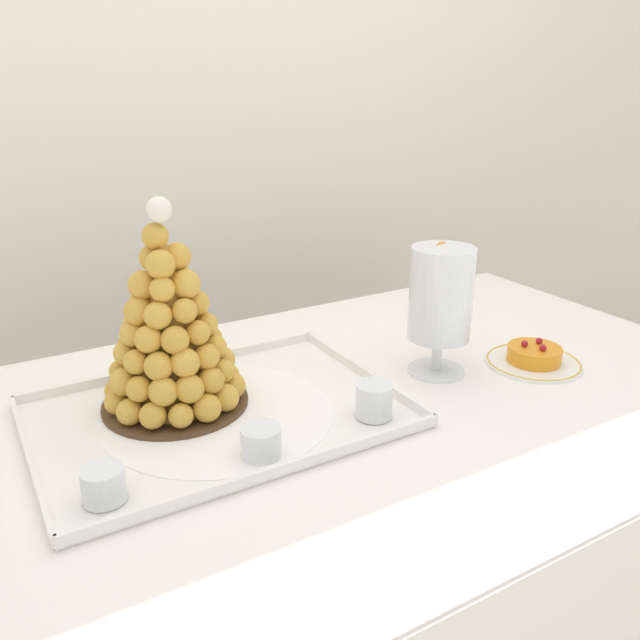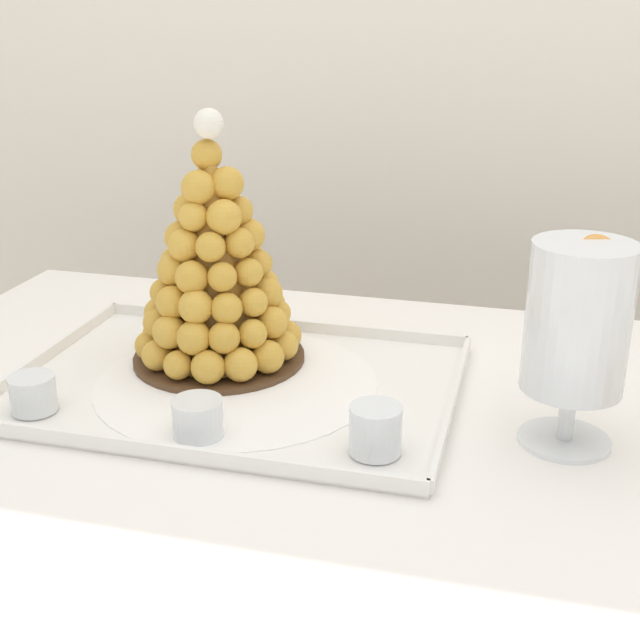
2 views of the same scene
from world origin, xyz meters
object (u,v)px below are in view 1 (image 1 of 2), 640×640
object	(u,v)px
serving_tray	(218,415)
dessert_cup_centre	(374,401)
wine_glass	(154,338)
dessert_cup_left	(103,485)
dessert_cup_mid_left	(261,442)
croquembouche	(170,330)
fruit_tart_plate	(534,358)
macaron_goblet	(441,295)

from	to	relation	value
serving_tray	dessert_cup_centre	bearing A→B (deg)	-32.03
dessert_cup_centre	wine_glass	bearing A→B (deg)	137.60
dessert_cup_left	dessert_cup_mid_left	bearing A→B (deg)	-1.93
croquembouche	dessert_cup_left	size ratio (longest dim) A/B	6.13
dessert_cup_left	dessert_cup_centre	bearing A→B (deg)	0.87
croquembouche	wine_glass	xyz separation A→B (m)	(-0.01, 0.06, -0.03)
dessert_cup_left	dessert_cup_centre	size ratio (longest dim) A/B	0.95
fruit_tart_plate	macaron_goblet	bearing A→B (deg)	159.84
serving_tray	wine_glass	size ratio (longest dim) A/B	3.79
serving_tray	croquembouche	world-z (taller)	croquembouche
dessert_cup_mid_left	wine_glass	size ratio (longest dim) A/B	0.39
dessert_cup_mid_left	fruit_tart_plate	distance (m)	0.64
serving_tray	macaron_goblet	xyz separation A→B (m)	(0.45, -0.05, 0.16)
dessert_cup_centre	wine_glass	size ratio (longest dim) A/B	0.39
croquembouche	wine_glass	bearing A→B (deg)	103.69
dessert_cup_left	macaron_goblet	distance (m)	0.69
croquembouche	wine_glass	distance (m)	0.07
dessert_cup_left	dessert_cup_mid_left	xyz separation A→B (m)	(0.23, -0.01, -0.00)
serving_tray	croquembouche	bearing A→B (deg)	126.84
dessert_cup_mid_left	croquembouche	bearing A→B (deg)	104.70
serving_tray	dessert_cup_mid_left	size ratio (longest dim) A/B	9.67
wine_glass	dessert_cup_centre	bearing A→B (deg)	-42.40
dessert_cup_centre	fruit_tart_plate	world-z (taller)	dessert_cup_centre
serving_tray	macaron_goblet	size ratio (longest dim) A/B	2.32
dessert_cup_centre	wine_glass	distance (m)	0.40
croquembouche	dessert_cup_mid_left	size ratio (longest dim) A/B	5.80
dessert_cup_left	dessert_cup_mid_left	world-z (taller)	same
dessert_cup_left	fruit_tart_plate	distance (m)	0.87
dessert_cup_left	dessert_cup_centre	world-z (taller)	dessert_cup_centre
serving_tray	dessert_cup_centre	world-z (taller)	dessert_cup_centre
dessert_cup_centre	fruit_tart_plate	size ratio (longest dim) A/B	0.33
croquembouche	dessert_cup_centre	distance (m)	0.37
dessert_cup_left	macaron_goblet	world-z (taller)	macaron_goblet
wine_glass	dessert_cup_mid_left	bearing A→B (deg)	-75.50
serving_tray	dessert_cup_mid_left	xyz separation A→B (m)	(0.01, -0.16, 0.02)
macaron_goblet	fruit_tart_plate	bearing A→B (deg)	-20.16
croquembouche	macaron_goblet	size ratio (longest dim) A/B	1.39
dessert_cup_centre	macaron_goblet	size ratio (longest dim) A/B	0.24
macaron_goblet	fruit_tart_plate	world-z (taller)	macaron_goblet
dessert_cup_mid_left	dessert_cup_left	bearing A→B (deg)	178.07
dessert_cup_mid_left	macaron_goblet	distance (m)	0.47
macaron_goblet	wine_glass	bearing A→B (deg)	161.56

